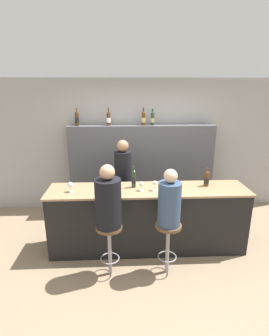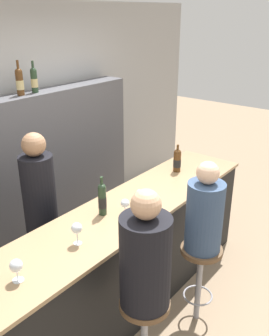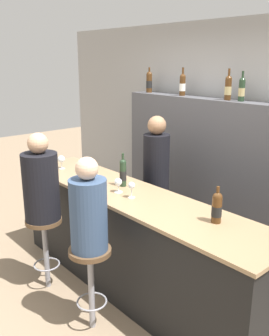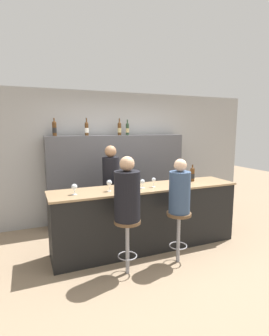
# 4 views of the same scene
# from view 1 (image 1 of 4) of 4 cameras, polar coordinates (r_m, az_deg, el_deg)

# --- Properties ---
(ground_plane) EXTENTS (16.00, 16.00, 0.00)m
(ground_plane) POSITION_cam_1_polar(r_m,az_deg,el_deg) (4.10, 3.23, -19.05)
(ground_plane) COLOR #8C755B
(wall_back) EXTENTS (6.40, 0.05, 2.60)m
(wall_back) POSITION_cam_1_polar(r_m,az_deg,el_deg) (5.30, 1.38, 4.88)
(wall_back) COLOR #9E9E9E
(wall_back) RESTS_ON ground_plane
(bar_counter) EXTENTS (2.97, 0.65, 0.99)m
(bar_counter) POSITION_cam_1_polar(r_m,az_deg,el_deg) (4.10, 2.90, -10.96)
(bar_counter) COLOR black
(bar_counter) RESTS_ON ground_plane
(back_bar_cabinet) EXTENTS (2.78, 0.28, 1.74)m
(back_bar_cabinet) POSITION_cam_1_polar(r_m,az_deg,el_deg) (5.19, 1.53, -0.28)
(back_bar_cabinet) COLOR #4C4C51
(back_bar_cabinet) RESTS_ON ground_plane
(wine_bottle_counter_0) EXTENTS (0.07, 0.07, 0.33)m
(wine_bottle_counter_0) POSITION_cam_1_polar(r_m,az_deg,el_deg) (3.91, -0.18, -2.28)
(wine_bottle_counter_0) COLOR #233823
(wine_bottle_counter_0) RESTS_ON bar_counter
(wine_bottle_counter_1) EXTENTS (0.08, 0.08, 0.29)m
(wine_bottle_counter_1) POSITION_cam_1_polar(r_m,az_deg,el_deg) (4.11, 15.41, -2.17)
(wine_bottle_counter_1) COLOR #4C2D14
(wine_bottle_counter_1) RESTS_ON bar_counter
(wine_bottle_backbar_0) EXTENTS (0.08, 0.08, 0.32)m
(wine_bottle_backbar_0) POSITION_cam_1_polar(r_m,az_deg,el_deg) (5.04, -12.42, 10.52)
(wine_bottle_backbar_0) COLOR #4C2D14
(wine_bottle_backbar_0) RESTS_ON back_bar_cabinet
(wine_bottle_backbar_1) EXTENTS (0.07, 0.07, 0.33)m
(wine_bottle_backbar_1) POSITION_cam_1_polar(r_m,az_deg,el_deg) (4.98, -5.68, 10.70)
(wine_bottle_backbar_1) COLOR #4C2D14
(wine_bottle_backbar_1) RESTS_ON back_bar_cabinet
(wine_bottle_backbar_2) EXTENTS (0.07, 0.07, 0.33)m
(wine_bottle_backbar_2) POSITION_cam_1_polar(r_m,az_deg,el_deg) (4.99, 1.95, 10.78)
(wine_bottle_backbar_2) COLOR #4C2D14
(wine_bottle_backbar_2) RESTS_ON back_bar_cabinet
(wine_bottle_backbar_3) EXTENTS (0.07, 0.07, 0.31)m
(wine_bottle_backbar_3) POSITION_cam_1_polar(r_m,az_deg,el_deg) (5.00, 3.91, 10.70)
(wine_bottle_backbar_3) COLOR #233823
(wine_bottle_backbar_3) RESTS_ON back_bar_cabinet
(wine_glass_0) EXTENTS (0.08, 0.08, 0.15)m
(wine_glass_0) POSITION_cam_1_polar(r_m,az_deg,el_deg) (3.85, -13.76, -3.61)
(wine_glass_0) COLOR silver
(wine_glass_0) RESTS_ON bar_counter
(wine_glass_1) EXTENTS (0.08, 0.08, 0.17)m
(wine_glass_1) POSITION_cam_1_polar(r_m,az_deg,el_deg) (3.78, -6.39, -3.32)
(wine_glass_1) COLOR silver
(wine_glass_1) RESTS_ON bar_counter
(wine_glass_2) EXTENTS (0.08, 0.08, 0.13)m
(wine_glass_2) POSITION_cam_1_polar(r_m,az_deg,el_deg) (3.79, 1.54, -3.62)
(wine_glass_2) COLOR silver
(wine_glass_2) RESTS_ON bar_counter
(wine_glass_3) EXTENTS (0.06, 0.06, 0.15)m
(wine_glass_3) POSITION_cam_1_polar(r_m,az_deg,el_deg) (3.80, 4.39, -3.35)
(wine_glass_3) COLOR silver
(wine_glass_3) RESTS_ON bar_counter
(bar_stool_left) EXTENTS (0.34, 0.34, 0.73)m
(bar_stool_left) POSITION_cam_1_polar(r_m,az_deg,el_deg) (3.53, -5.50, -14.82)
(bar_stool_left) COLOR gray
(bar_stool_left) RESTS_ON ground_plane
(guest_seated_left) EXTENTS (0.33, 0.33, 0.82)m
(guest_seated_left) POSITION_cam_1_polar(r_m,az_deg,el_deg) (3.29, -5.76, -7.10)
(guest_seated_left) COLOR black
(guest_seated_left) RESTS_ON bar_stool_left
(bar_stool_right) EXTENTS (0.34, 0.34, 0.73)m
(bar_stool_right) POSITION_cam_1_polar(r_m,az_deg,el_deg) (3.58, 7.31, -14.46)
(bar_stool_right) COLOR gray
(bar_stool_right) RESTS_ON ground_plane
(guest_seated_right) EXTENTS (0.29, 0.29, 0.75)m
(guest_seated_right) POSITION_cam_1_polar(r_m,az_deg,el_deg) (3.35, 7.63, -7.23)
(guest_seated_right) COLOR #334766
(guest_seated_right) RESTS_ON bar_stool_right
(bartender) EXTENTS (0.29, 0.29, 1.59)m
(bartender) POSITION_cam_1_polar(r_m,az_deg,el_deg) (4.59, -2.48, -4.28)
(bartender) COLOR black
(bartender) RESTS_ON ground_plane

